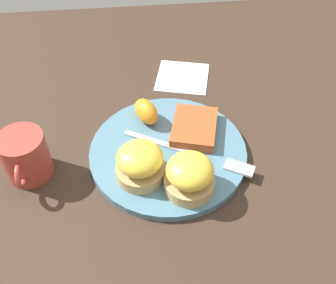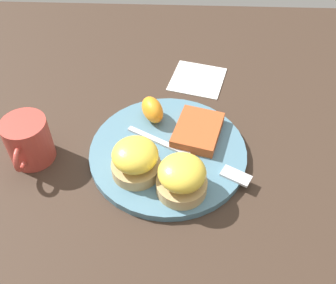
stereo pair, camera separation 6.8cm
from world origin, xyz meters
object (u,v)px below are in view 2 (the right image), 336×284
Objects in this scene: orange_wedge at (152,110)px; fork at (194,157)px; sandwich_benedict_left at (136,160)px; hashbrown_patty at (198,130)px; cup at (28,141)px; sandwich_benedict_right at (182,177)px.

orange_wedge is 0.13m from fork.
sandwich_benedict_left is 0.82× the size of hashbrown_patty.
cup is at bearing -101.18° from sandwich_benedict_left.
sandwich_benedict_left is 0.78× the size of cup.
cup is (0.09, -0.21, 0.01)m from orange_wedge.
cup reaches higher than sandwich_benedict_left.
fork is at bearing 38.93° from orange_wedge.
hashbrown_patty is (-0.09, 0.10, -0.02)m from sandwich_benedict_left.
hashbrown_patty is 0.30m from cup.
hashbrown_patty is at bearing 167.74° from sandwich_benedict_right.
sandwich_benedict_left is 0.14m from hashbrown_patty.
sandwich_benedict_left is 1.38× the size of orange_wedge.
fork is at bearing 162.63° from sandwich_benedict_right.
cup reaches higher than sandwich_benedict_right.
sandwich_benedict_right reaches higher than fork.
sandwich_benedict_left is 0.19m from cup.
fork is (0.10, 0.08, -0.02)m from orange_wedge.
fork is (-0.03, 0.10, -0.03)m from sandwich_benedict_left.
orange_wedge is (-0.04, -0.09, 0.01)m from hashbrown_patty.
cup is (-0.07, -0.27, -0.00)m from sandwich_benedict_right.
sandwich_benedict_left is 0.13m from orange_wedge.
fork is 2.08× the size of cup.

